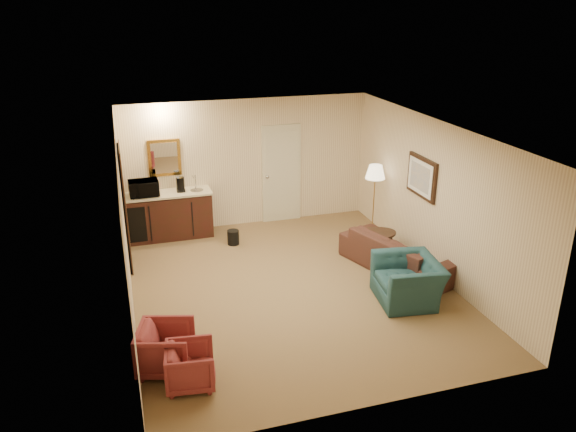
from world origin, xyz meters
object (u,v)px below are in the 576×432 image
Objects in this scene: teal_armchair at (408,274)px; microwave at (143,186)px; floor_lamp at (374,200)px; wetbar_cabinet at (170,215)px; sofa at (398,248)px; waste_bin at (233,237)px; rose_chair_far at (166,346)px; coffee_table at (374,244)px; coffee_maker at (180,184)px; rose_chair_near at (190,364)px.

microwave is (-3.71, 3.57, 0.65)m from teal_armchair.
wetbar_cabinet is at bearing 164.54° from floor_lamp.
floor_lamp is at bearing -28.30° from sofa.
teal_armchair is (3.26, -3.62, -0.01)m from wetbar_cabinet.
microwave is at bearing 156.68° from waste_bin.
waste_bin is at bearing -135.71° from teal_armchair.
wetbar_cabinet is 4.35m from rose_chair_far.
microwave is (-1.55, 0.67, 0.96)m from waste_bin.
coffee_table reaches higher than waste_bin.
coffee_maker reaches higher than waste_bin.
coffee_maker is at bearing 163.60° from floor_lamp.
teal_armchair is 3.63m from waste_bin.
microwave reaches higher than teal_armchair.
floor_lamp is at bearing -37.24° from rose_chair_far.
rose_chair_far is at bearing -117.55° from coffee_maker.
coffee_table is at bearing -49.68° from coffee_maker.
teal_armchair is at bearing -65.17° from rose_chair_near.
coffee_table is 2.80× the size of coffee_maker.
wetbar_cabinet is 5.84× the size of waste_bin.
coffee_maker is at bearing 6.16° from rose_chair_far.
coffee_maker is (0.70, 0.05, -0.04)m from microwave.
wetbar_cabinet is at bearing 149.89° from coffee_table.
rose_chair_near is at bearing -113.75° from coffee_maker.
sofa is 7.61× the size of waste_bin.
rose_chair_near is 4.80m from coffee_maker.
floor_lamp reaches higher than rose_chair_near.
microwave is (-0.45, -0.05, 0.65)m from wetbar_cabinet.
teal_armchair is 1.91× the size of microwave.
teal_armchair is at bearing -96.80° from coffee_table.
waste_bin is at bearing -11.23° from rose_chair_near.
sofa is at bearing -99.12° from floor_lamp.
wetbar_cabinet is 3.01× the size of microwave.
floor_lamp is (0.25, 1.56, 0.31)m from sofa.
sofa is 2.64× the size of coffee_table.
sofa is at bearing -51.55° from rose_chair_far.
rose_chair_far is 2.35× the size of coffee_maker.
teal_armchair is 3.70× the size of waste_bin.
rose_chair_near is 2.10× the size of waste_bin.
microwave is at bearing 38.43° from sofa.
wetbar_cabinet is 2.02× the size of coffee_table.
sofa is 3.63× the size of rose_chair_near.
sofa is 2.06× the size of teal_armchair.
floor_lamp is at bearing -15.46° from wetbar_cabinet.
sofa is 4.44m from rose_chair_far.
microwave is at bearing 9.88° from rose_chair_near.
coffee_maker is (-3.21, 2.00, 0.83)m from coffee_table.
sofa is 0.67m from coffee_table.
coffee_table is 1.48× the size of microwave.
sofa is 3.92× the size of microwave.
coffee_table is (3.70, 2.72, -0.06)m from rose_chair_near.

